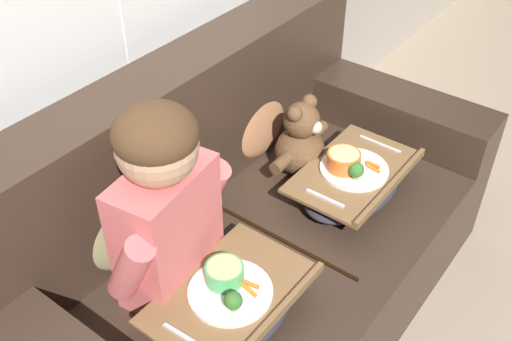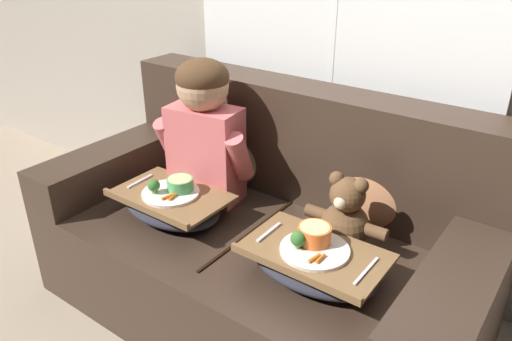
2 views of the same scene
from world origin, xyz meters
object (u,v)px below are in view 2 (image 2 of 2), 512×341
object	(u,v)px
couch	(267,240)
teddy_bear	(345,218)
child_figure	(204,125)
lap_tray_teddy	(314,262)
throw_pillow_behind_teddy	(370,187)
lap_tray_child	(172,204)
throw_pillow_behind_child	(235,147)

from	to	relation	value
couch	teddy_bear	xyz separation A→B (m)	(0.34, 0.01, 0.23)
child_figure	lap_tray_teddy	xyz separation A→B (m)	(0.68, -0.22, -0.28)
child_figure	teddy_bear	distance (m)	0.72
couch	teddy_bear	bearing A→B (deg)	1.57
child_figure	throw_pillow_behind_teddy	bearing A→B (deg)	16.63
couch	lap_tray_child	distance (m)	0.43
lap_tray_child	lap_tray_teddy	distance (m)	0.68
lap_tray_child	lap_tray_teddy	bearing A→B (deg)	0.03
throw_pillow_behind_child	child_figure	size ratio (longest dim) A/B	0.60
throw_pillow_behind_teddy	child_figure	distance (m)	0.74
teddy_bear	lap_tray_teddy	distance (m)	0.23
couch	throw_pillow_behind_child	xyz separation A→B (m)	(-0.34, 0.22, 0.27)
lap_tray_child	throw_pillow_behind_child	bearing A→B (deg)	90.06
lap_tray_child	teddy_bear	bearing A→B (deg)	17.96
couch	throw_pillow_behind_child	world-z (taller)	couch
throw_pillow_behind_child	child_figure	bearing A→B (deg)	-89.96
couch	throw_pillow_behind_teddy	size ratio (longest dim) A/B	5.22
child_figure	teddy_bear	world-z (taller)	child_figure
throw_pillow_behind_child	throw_pillow_behind_teddy	world-z (taller)	throw_pillow_behind_child
throw_pillow_behind_child	lap_tray_teddy	xyz separation A→B (m)	(0.68, -0.43, -0.11)
throw_pillow_behind_teddy	throw_pillow_behind_child	bearing A→B (deg)	180.00
throw_pillow_behind_child	lap_tray_teddy	size ratio (longest dim) A/B	0.77
teddy_bear	lap_tray_child	xyz separation A→B (m)	(-0.69, -0.22, -0.07)
throw_pillow_behind_teddy	child_figure	xyz separation A→B (m)	(-0.69, -0.20, 0.17)
teddy_bear	lap_tray_child	size ratio (longest dim) A/B	0.69
throw_pillow_behind_teddy	lap_tray_child	world-z (taller)	throw_pillow_behind_teddy
throw_pillow_behind_teddy	child_figure	world-z (taller)	child_figure
teddy_bear	couch	bearing A→B (deg)	-178.43
throw_pillow_behind_teddy	lap_tray_child	xyz separation A→B (m)	(-0.68, -0.43, -0.11)
throw_pillow_behind_child	lap_tray_child	size ratio (longest dim) A/B	0.79
teddy_bear	child_figure	bearing A→B (deg)	179.74
child_figure	couch	bearing A→B (deg)	-2.09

